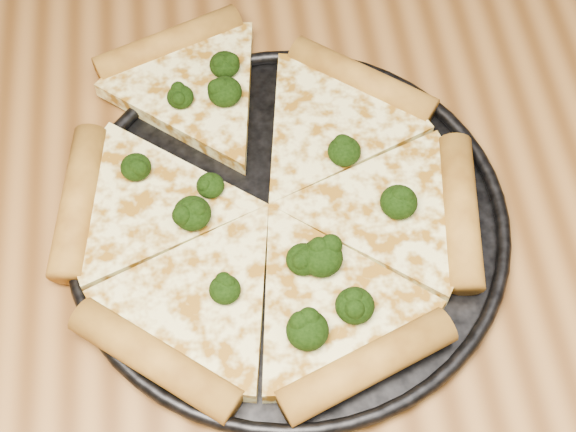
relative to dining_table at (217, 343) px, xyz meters
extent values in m
cube|color=olive|center=(0.00, 0.00, 0.07)|extent=(1.20, 0.90, 0.04)
cylinder|color=black|center=(0.07, 0.06, 0.09)|extent=(0.35, 0.35, 0.01)
torus|color=black|center=(0.07, 0.06, 0.10)|extent=(0.36, 0.36, 0.01)
cylinder|color=#C28930|center=(0.15, 0.19, 0.11)|extent=(0.13, 0.11, 0.03)
cylinder|color=#C28930|center=(-0.02, 0.25, 0.11)|extent=(0.14, 0.08, 0.03)
cylinder|color=#C28930|center=(-0.10, 0.09, 0.11)|extent=(0.05, 0.14, 0.03)
cylinder|color=#C28930|center=(-0.04, -0.05, 0.11)|extent=(0.13, 0.11, 0.03)
cylinder|color=#C28930|center=(0.11, -0.08, 0.11)|extent=(0.14, 0.08, 0.03)
cylinder|color=#C28930|center=(0.21, 0.04, 0.11)|extent=(0.05, 0.14, 0.03)
ellipsoid|color=black|center=(0.09, 0.01, 0.12)|extent=(0.03, 0.03, 0.02)
ellipsoid|color=black|center=(0.03, 0.21, 0.12)|extent=(0.03, 0.03, 0.02)
ellipsoid|color=black|center=(0.07, -0.05, 0.12)|extent=(0.03, 0.03, 0.02)
ellipsoid|color=black|center=(0.12, 0.11, 0.12)|extent=(0.03, 0.03, 0.02)
ellipsoid|color=black|center=(0.03, 0.18, 0.12)|extent=(0.03, 0.03, 0.02)
ellipsoid|color=black|center=(0.01, -0.01, 0.12)|extent=(0.02, 0.02, 0.02)
ellipsoid|color=black|center=(-0.01, 0.06, 0.12)|extent=(0.03, 0.03, 0.02)
ellipsoid|color=black|center=(0.11, -0.03, 0.12)|extent=(0.03, 0.03, 0.02)
ellipsoid|color=black|center=(0.16, 0.05, 0.12)|extent=(0.03, 0.03, 0.02)
ellipsoid|color=black|center=(0.01, 0.09, 0.12)|extent=(0.02, 0.02, 0.02)
ellipsoid|color=black|center=(-0.05, 0.11, 0.12)|extent=(0.03, 0.03, 0.02)
ellipsoid|color=black|center=(-0.01, 0.18, 0.12)|extent=(0.02, 0.02, 0.02)
ellipsoid|color=black|center=(0.08, 0.01, 0.12)|extent=(0.03, 0.03, 0.02)
camera|label=1|loc=(0.03, -0.29, 0.69)|focal=53.07mm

